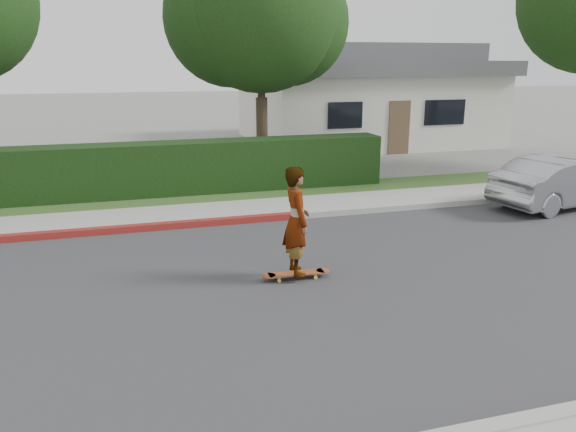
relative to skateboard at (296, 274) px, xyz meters
name	(u,v)px	position (x,y,z in m)	size (l,w,h in m)	color
ground	(305,289)	(0.01, -0.46, -0.10)	(120.00, 120.00, 0.00)	slate
road	(305,289)	(0.01, -0.46, -0.10)	(60.00, 8.00, 0.01)	#2D2D30
curb_far	(250,219)	(0.01, 3.64, -0.03)	(60.00, 0.20, 0.15)	#9E9E99
curb_red_section	(15,238)	(-4.99, 3.64, -0.03)	(12.00, 0.21, 0.15)	maroon
sidewalk_far	(242,210)	(0.01, 4.54, -0.04)	(60.00, 1.60, 0.12)	gray
planting_strip	(230,196)	(0.01, 6.14, -0.05)	(60.00, 1.60, 0.10)	#2D4C1E
hedge	(114,173)	(-2.99, 6.74, 0.65)	(15.00, 1.00, 1.50)	black
tree_center	(259,16)	(1.49, 8.73, 4.80)	(5.66, 4.84, 7.44)	#33261C
house	(363,95)	(8.01, 15.54, 1.99)	(10.60, 8.60, 4.30)	beige
skateboard	(296,274)	(0.00, 0.00, 0.00)	(1.21, 0.29, 0.11)	gold
skateboarder	(296,221)	(0.00, 0.00, 0.94)	(0.68, 0.44, 1.86)	white
car_silver	(563,181)	(7.99, 2.82, 0.56)	(1.40, 4.01, 1.32)	#A2A4A9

